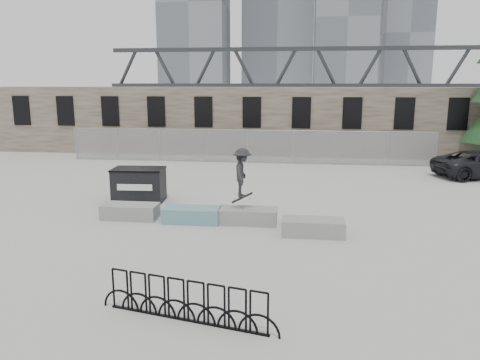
# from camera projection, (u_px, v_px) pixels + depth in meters

# --- Properties ---
(ground) EXTENTS (120.00, 120.00, 0.00)m
(ground) POSITION_uv_depth(u_px,v_px,m) (210.00, 223.00, 16.43)
(ground) COLOR #ABACA7
(ground) RESTS_ON ground
(stone_wall) EXTENTS (36.00, 2.58, 4.50)m
(stone_wall) POSITION_uv_depth(u_px,v_px,m) (254.00, 121.00, 31.74)
(stone_wall) COLOR brown
(stone_wall) RESTS_ON ground
(chainlink_fence) EXTENTS (22.06, 0.06, 2.02)m
(chainlink_fence) POSITION_uv_depth(u_px,v_px,m) (248.00, 146.00, 28.36)
(chainlink_fence) COLOR gray
(chainlink_fence) RESTS_ON ground
(planter_far_left) EXTENTS (2.00, 0.90, 0.53)m
(planter_far_left) POSITION_uv_depth(u_px,v_px,m) (130.00, 211.00, 16.88)
(planter_far_left) COLOR gray
(planter_far_left) RESTS_ON ground
(planter_center_left) EXTENTS (2.00, 0.90, 0.53)m
(planter_center_left) POSITION_uv_depth(u_px,v_px,m) (192.00, 214.00, 16.45)
(planter_center_left) COLOR teal
(planter_center_left) RESTS_ON ground
(planter_center_right) EXTENTS (2.00, 0.90, 0.53)m
(planter_center_right) POSITION_uv_depth(u_px,v_px,m) (248.00, 215.00, 16.31)
(planter_center_right) COLOR gray
(planter_center_right) RESTS_ON ground
(planter_offset) EXTENTS (2.00, 0.90, 0.53)m
(planter_offset) POSITION_uv_depth(u_px,v_px,m) (313.00, 227.00, 15.04)
(planter_offset) COLOR gray
(planter_offset) RESTS_ON ground
(dumpster) EXTENTS (2.16, 1.39, 1.38)m
(dumpster) POSITION_uv_depth(u_px,v_px,m) (139.00, 184.00, 19.30)
(dumpster) COLOR black
(dumpster) RESTS_ON ground
(bike_rack) EXTENTS (3.95, 0.96, 0.90)m
(bike_rack) POSITION_uv_depth(u_px,v_px,m) (186.00, 301.00, 9.59)
(bike_rack) COLOR black
(bike_rack) RESTS_ON ground
(skyline_towers) EXTENTS (58.00, 28.00, 48.00)m
(skyline_towers) POSITION_uv_depth(u_px,v_px,m) (282.00, 8.00, 103.38)
(skyline_towers) COLOR slate
(skyline_towers) RESTS_ON ground
(truss_bridge) EXTENTS (70.00, 3.00, 9.80)m
(truss_bridge) POSITION_uv_depth(u_px,v_px,m) (347.00, 87.00, 67.80)
(truss_bridge) COLOR #2D3033
(truss_bridge) RESTS_ON ground
(skateboarder) EXTENTS (0.75, 1.14, 1.94)m
(skateboarder) POSITION_uv_depth(u_px,v_px,m) (242.00, 173.00, 16.15)
(skateboarder) COLOR #262628
(skateboarder) RESTS_ON ground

